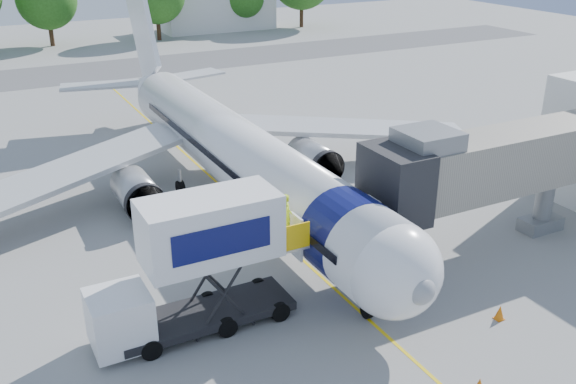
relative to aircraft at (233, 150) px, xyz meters
name	(u,v)px	position (x,y,z in m)	size (l,w,h in m)	color
ground	(265,226)	(0.00, -4.12, -2.95)	(160.00, 160.00, 0.00)	gray
guidance_line	(265,226)	(0.00, -4.12, -2.94)	(0.15, 70.00, 0.01)	yellow
taxiway_strip	(94,71)	(0.00, 37.88, -2.94)	(120.00, 10.00, 0.01)	#59595B
aircraft	(233,150)	(0.00, 0.00, 0.00)	(34.17, 37.73, 11.35)	white
jet_bridge	(484,166)	(7.99, -11.12, 1.39)	(13.90, 3.20, 6.60)	gray
catering_hiloader	(196,267)	(-6.26, -11.12, -0.19)	(8.50, 2.44, 5.50)	black
safety_cone_a	(500,313)	(4.71, -16.19, -2.65)	(0.39, 0.39, 0.63)	orange
outbuilding_right	(216,11)	(22.00, 57.88, -0.29)	(16.40, 7.40, 5.30)	silver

